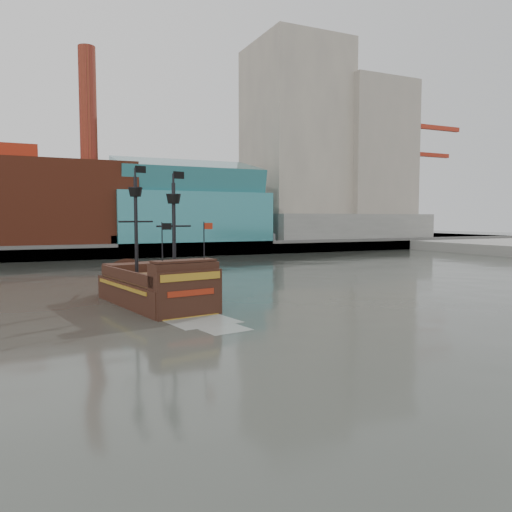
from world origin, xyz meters
TOP-DOWN VIEW (x-y plane):
  - ground at (0.00, 0.00)m, footprint 400.00×400.00m
  - promenade_far at (0.00, 92.00)m, footprint 220.00×60.00m
  - seawall at (0.00, 62.50)m, footprint 220.00×1.00m
  - skyline at (5.21, 84.56)m, footprint 149.00×45.00m
  - crane_a at (78.63, 82.00)m, footprint 22.50×4.00m
  - crane_b at (88.23, 92.00)m, footprint 19.10×4.00m
  - pirate_ship at (-10.21, 13.65)m, footprint 7.49×16.75m

SIDE VIEW (x-z plane):
  - ground at x=0.00m, z-range 0.00..0.00m
  - promenade_far at x=0.00m, z-range 0.00..2.00m
  - pirate_ship at x=-10.21m, z-range -4.96..7.15m
  - seawall at x=0.00m, z-range 0.00..2.60m
  - crane_b at x=88.23m, z-range 2.45..28.70m
  - crane_a at x=78.63m, z-range 2.99..35.24m
  - skyline at x=5.21m, z-range -6.45..55.55m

